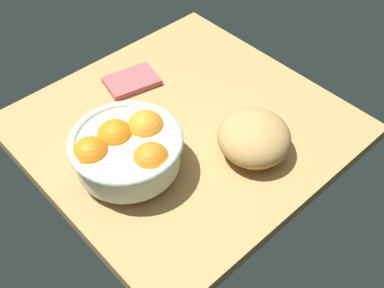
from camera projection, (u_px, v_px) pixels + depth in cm
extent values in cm
cube|color=tan|center=(184.00, 128.00, 107.68)|extent=(65.54, 63.79, 3.00)
cylinder|color=silver|center=(129.00, 166.00, 96.54)|extent=(9.95, 9.95, 2.36)
cylinder|color=silver|center=(127.00, 152.00, 93.39)|extent=(20.73, 20.73, 6.24)
torus|color=silver|center=(126.00, 141.00, 91.11)|extent=(22.33, 22.33, 1.60)
sphere|color=orange|center=(116.00, 138.00, 93.60)|extent=(7.68, 7.68, 7.68)
sphere|color=orange|center=(151.00, 161.00, 89.63)|extent=(7.41, 7.41, 7.41)
sphere|color=orange|center=(146.00, 130.00, 95.15)|extent=(7.96, 7.96, 7.96)
sphere|color=orange|center=(91.00, 155.00, 90.59)|extent=(7.55, 7.55, 7.55)
ellipsoid|color=tan|center=(254.00, 137.00, 97.61)|extent=(21.86, 21.90, 8.72)
cube|color=#B65356|center=(131.00, 81.00, 115.34)|extent=(13.90, 11.02, 1.51)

